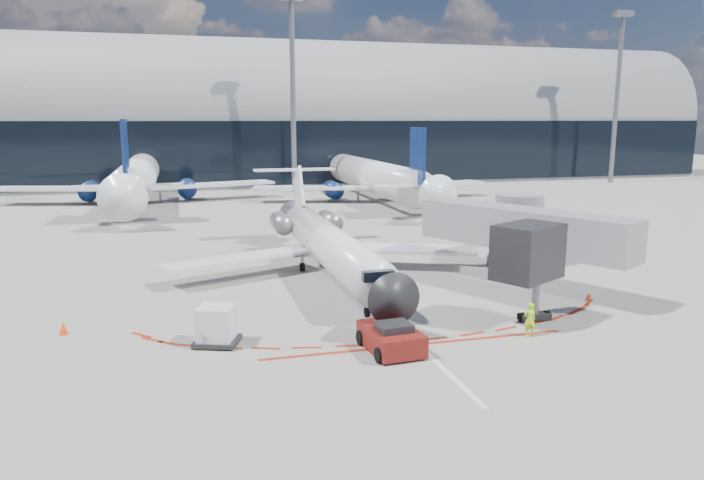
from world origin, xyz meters
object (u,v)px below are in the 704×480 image
object	(u,v)px
regional_jet	(326,242)
ramp_worker	(530,320)
pushback_tug	(391,338)
uld_container	(217,326)

from	to	relation	value
regional_jet	ramp_worker	distance (m)	15.30
pushback_tug	uld_container	xyz separation A→B (m)	(-7.14, 2.68, 0.28)
uld_container	ramp_worker	bearing A→B (deg)	9.36
pushback_tug	ramp_worker	bearing A→B (deg)	-3.66
ramp_worker	uld_container	world-z (taller)	uld_container
regional_jet	ramp_worker	world-z (taller)	regional_jet
pushback_tug	uld_container	world-z (taller)	uld_container
ramp_worker	uld_container	bearing A→B (deg)	-7.03
pushback_tug	ramp_worker	world-z (taller)	ramp_worker
ramp_worker	pushback_tug	bearing A→B (deg)	4.30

